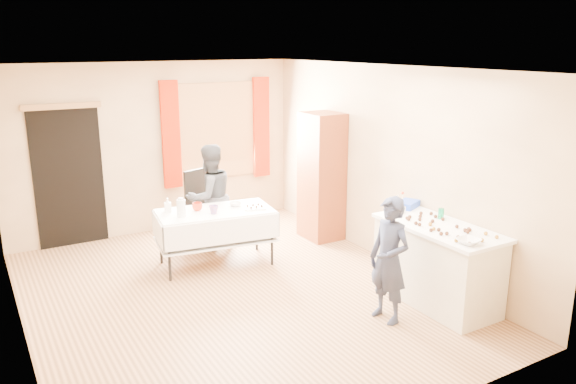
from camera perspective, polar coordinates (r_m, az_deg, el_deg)
floor at (r=6.76m, az=-5.43°, el=-10.31°), size 4.50×5.50×0.02m
ceiling at (r=6.13m, az=-6.05°, el=12.45°), size 4.50×5.50×0.02m
wall_back at (r=8.85m, az=-13.29°, el=4.35°), size 4.50×0.02×2.60m
wall_front at (r=4.10m, az=10.89°, el=-7.86°), size 4.50×0.02×2.60m
wall_left at (r=5.79m, az=-26.46°, el=-2.39°), size 0.02×5.50×2.60m
wall_right at (r=7.52m, az=10.12°, el=2.67°), size 0.02×5.50×2.60m
window_frame at (r=9.12m, az=-7.26°, el=6.21°), size 1.32×0.06×1.52m
window_pane at (r=9.10m, az=-7.22°, el=6.20°), size 1.20×0.02×1.40m
curtain_left at (r=8.80m, az=-11.81°, el=5.69°), size 0.28×0.06×1.65m
curtain_right at (r=9.40m, az=-2.74°, el=6.58°), size 0.28×0.06×1.65m
doorway at (r=8.60m, az=-21.38°, el=1.36°), size 0.95×0.04×2.00m
door_lintel at (r=8.40m, az=-22.01°, el=8.09°), size 1.05×0.06×0.08m
cabinet at (r=8.34m, az=3.43°, el=1.59°), size 0.50×0.60×1.89m
counter at (r=6.59m, az=14.86°, el=-7.10°), size 0.71×1.49×0.91m
party_table at (r=7.47m, az=-7.36°, el=-4.10°), size 1.61×0.98×0.75m
chair at (r=8.35m, az=-8.32°, el=-2.97°), size 0.56×0.56×1.08m
girl at (r=5.98m, az=10.25°, el=-6.81°), size 0.57×0.44×1.35m
woman at (r=8.01m, az=-7.94°, el=-0.51°), size 0.92×0.81×1.51m
soda_can at (r=6.67m, az=15.28°, el=-2.13°), size 0.07×0.07×0.12m
mixing_bowl at (r=5.94m, az=17.88°, el=-4.78°), size 0.27×0.27×0.06m
foam_block at (r=6.76m, az=11.16°, el=-1.83°), size 0.17×0.13×0.08m
blue_basket at (r=7.03m, az=12.07°, el=-1.23°), size 0.36×0.31×0.08m
pitcher at (r=7.15m, az=-10.81°, el=-1.63°), size 0.11×0.11×0.22m
cup_red at (r=7.39m, az=-9.20°, el=-1.49°), size 0.14×0.14×0.10m
cup_rainbow at (r=7.22m, az=-7.56°, el=-1.79°), size 0.20×0.20×0.11m
small_bowl at (r=7.54m, az=-5.38°, el=-1.24°), size 0.27×0.27×0.05m
pastry_tray at (r=7.41m, az=-3.40°, el=-1.61°), size 0.33×0.28×0.02m
bottle at (r=7.38m, az=-12.12°, el=-1.30°), size 0.13×0.13×0.19m
cake_balls at (r=6.35m, az=15.47°, el=-3.40°), size 0.49×1.06×0.04m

